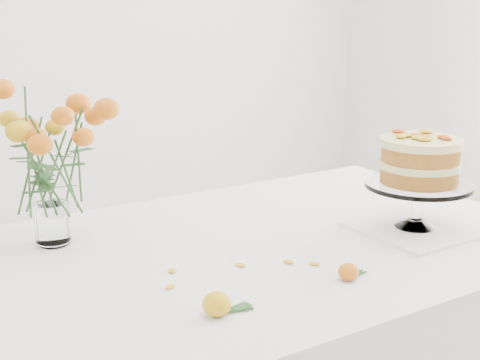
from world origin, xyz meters
name	(u,v)px	position (x,y,z in m)	size (l,w,h in m)	color
table	(260,274)	(0.00, 0.00, 0.67)	(1.43, 0.93, 0.76)	tan
napkin	(415,228)	(0.38, -0.13, 0.76)	(0.27, 0.27, 0.01)	white
cake_stand	(420,165)	(0.38, -0.13, 0.92)	(0.26, 0.26, 0.24)	white
rose_vase	(46,145)	(-0.42, 0.25, 1.00)	(0.35, 0.35, 0.41)	white
loose_rose_near	(217,304)	(-0.28, -0.28, 0.78)	(0.10, 0.05, 0.05)	gold
loose_rose_far	(348,272)	(0.03, -0.28, 0.77)	(0.08, 0.04, 0.04)	#CA4109
stray_petal_a	(240,265)	(-0.12, -0.10, 0.76)	(0.03, 0.02, 0.00)	gold
stray_petal_b	(288,262)	(-0.02, -0.14, 0.76)	(0.03, 0.02, 0.00)	gold
stray_petal_c	(314,264)	(0.02, -0.18, 0.76)	(0.03, 0.02, 0.00)	gold
stray_petal_d	(172,271)	(-0.26, -0.05, 0.76)	(0.03, 0.02, 0.00)	gold
stray_petal_e	(170,287)	(-0.30, -0.12, 0.76)	(0.03, 0.02, 0.00)	gold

